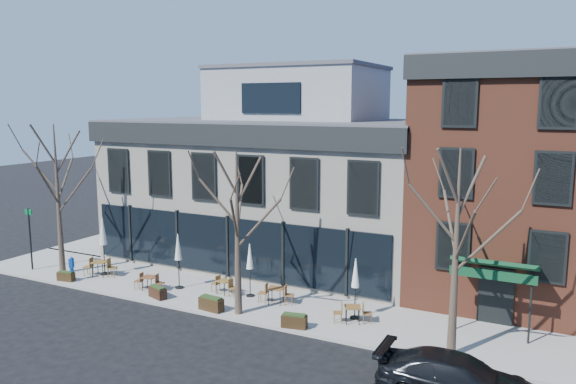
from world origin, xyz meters
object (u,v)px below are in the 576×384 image
at_px(call_box, 72,268).
at_px(cafe_set_0, 100,267).
at_px(umbrella_0, 103,234).
at_px(parked_sedan, 458,380).

bearing_deg(call_box, cafe_set_0, 60.82).
height_order(call_box, umbrella_0, umbrella_0).
distance_m(parked_sedan, call_box, 19.98).
distance_m(parked_sedan, umbrella_0, 19.65).
bearing_deg(cafe_set_0, parked_sedan, -12.25).
bearing_deg(parked_sedan, umbrella_0, 76.40).
bearing_deg(umbrella_0, parked_sedan, -13.14).
relative_size(parked_sedan, umbrella_0, 1.63).
relative_size(parked_sedan, call_box, 3.93).
bearing_deg(call_box, umbrella_0, 65.92).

